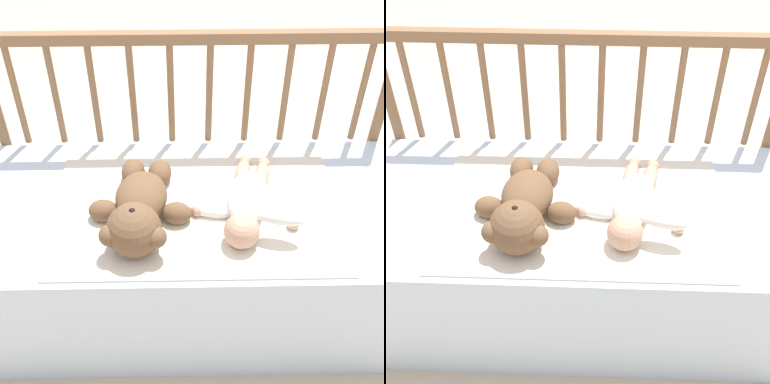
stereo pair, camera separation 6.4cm
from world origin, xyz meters
TOP-DOWN VIEW (x-y plane):
  - ground_plane at (0.00, 0.00)m, footprint 12.00×12.00m
  - crib_mattress at (0.00, 0.00)m, footprint 1.31×0.61m
  - crib_rail at (0.00, 0.33)m, footprint 1.31×0.04m
  - blanket at (0.01, -0.01)m, footprint 0.85×0.54m
  - teddy_bear at (-0.15, -0.08)m, footprint 0.30×0.41m
  - baby at (0.16, -0.03)m, footprint 0.32×0.40m

SIDE VIEW (x-z plane):
  - ground_plane at x=0.00m, z-range 0.00..0.00m
  - crib_mattress at x=0.00m, z-range 0.00..0.47m
  - blanket at x=0.01m, z-range 0.47..0.48m
  - baby at x=0.16m, z-range 0.46..0.57m
  - teddy_bear at x=-0.15m, z-range 0.46..0.61m
  - crib_rail at x=0.00m, z-range 0.18..1.05m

